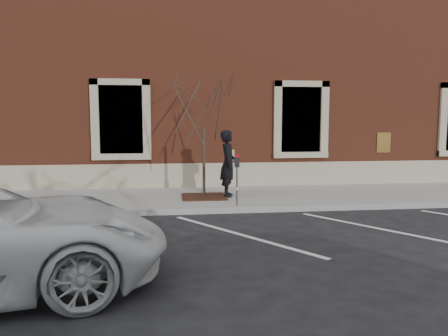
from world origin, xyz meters
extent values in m
plane|color=#28282B|center=(0.00, 0.00, 0.00)|extent=(120.00, 120.00, 0.00)
cube|color=#A19E97|center=(0.00, 1.75, 0.07)|extent=(40.00, 3.50, 0.15)
cube|color=#9E9E99|center=(0.00, -0.05, 0.07)|extent=(40.00, 0.12, 0.15)
cube|color=brown|center=(0.00, 7.75, 4.00)|extent=(40.00, 8.50, 8.00)
cube|color=tan|center=(0.00, 3.53, 0.55)|extent=(40.00, 0.06, 0.80)
cube|color=black|center=(-3.00, 3.65, 2.40)|extent=(1.40, 0.30, 2.20)
cube|color=tan|center=(-3.00, 3.48, 1.20)|extent=(1.90, 0.20, 0.20)
cube|color=black|center=(3.00, 3.65, 2.40)|extent=(1.40, 0.30, 2.20)
cube|color=tan|center=(3.00, 3.48, 1.20)|extent=(1.90, 0.20, 0.20)
imported|color=black|center=(0.24, 1.57, 1.12)|extent=(0.58, 0.78, 1.94)
cylinder|color=#595B60|center=(0.29, 0.16, 0.66)|extent=(0.04, 0.04, 1.02)
cube|color=black|center=(0.29, 0.16, 1.30)|extent=(0.12, 0.09, 0.26)
cube|color=red|center=(0.29, 0.16, 1.46)|extent=(0.11, 0.09, 0.06)
cube|color=white|center=(0.29, 0.11, 0.61)|extent=(0.05, 0.00, 0.07)
cube|color=#451D16|center=(-0.48, 1.51, 0.17)|extent=(1.27, 1.27, 0.03)
cylinder|color=#3E2F25|center=(-0.48, 1.51, 1.15)|extent=(0.08, 0.08, 2.00)
camera|label=1|loc=(-1.44, -11.00, 2.39)|focal=35.00mm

